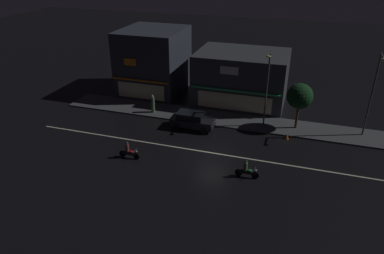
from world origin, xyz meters
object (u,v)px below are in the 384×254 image
(pedestrian_on_sidewalk, at_px, (153,104))
(motorcycle_following, at_px, (129,151))
(streetlamp_mid, at_px, (373,90))
(traffic_cone, at_px, (287,136))
(streetlamp_west, at_px, (267,84))
(motorcycle_lead, at_px, (246,170))
(parked_car_near_kerb, at_px, (192,120))

(pedestrian_on_sidewalk, relative_size, motorcycle_following, 1.04)
(streetlamp_mid, relative_size, motorcycle_following, 4.16)
(streetlamp_mid, distance_m, traffic_cone, 8.55)
(pedestrian_on_sidewalk, xyz_separation_m, traffic_cone, (14.28, -1.59, -0.78))
(streetlamp_west, relative_size, streetlamp_mid, 0.96)
(motorcycle_lead, xyz_separation_m, motorcycle_following, (-10.03, -0.20, 0.00))
(streetlamp_west, height_order, traffic_cone, streetlamp_west)
(streetlamp_mid, relative_size, traffic_cone, 14.36)
(streetlamp_west, xyz_separation_m, motorcycle_lead, (-0.07, -9.16, -3.94))
(streetlamp_west, relative_size, motorcycle_lead, 3.98)
(parked_car_near_kerb, height_order, motorcycle_following, parked_car_near_kerb)
(pedestrian_on_sidewalk, distance_m, parked_car_near_kerb, 5.55)
(streetlamp_mid, bearing_deg, pedestrian_on_sidewalk, -177.22)
(streetlamp_mid, xyz_separation_m, motorcycle_following, (-19.36, -10.19, -4.11))
(parked_car_near_kerb, distance_m, motorcycle_lead, 9.52)
(streetlamp_west, xyz_separation_m, parked_car_near_kerb, (-6.71, -2.34, -3.70))
(traffic_cone, bearing_deg, streetlamp_west, 144.22)
(motorcycle_lead, bearing_deg, traffic_cone, -110.47)
(streetlamp_mid, height_order, motorcycle_lead, streetlamp_mid)
(parked_car_near_kerb, bearing_deg, motorcycle_following, 64.22)
(streetlamp_mid, distance_m, motorcycle_following, 22.27)
(streetlamp_west, xyz_separation_m, pedestrian_on_sidewalk, (-11.82, -0.19, -3.52))
(motorcycle_lead, height_order, motorcycle_following, same)
(motorcycle_following, bearing_deg, pedestrian_on_sidewalk, -71.74)
(streetlamp_mid, bearing_deg, traffic_cone, -158.95)
(pedestrian_on_sidewalk, distance_m, motorcycle_lead, 14.79)
(streetlamp_mid, relative_size, motorcycle_lead, 4.16)
(streetlamp_mid, bearing_deg, motorcycle_following, -152.23)
(streetlamp_mid, bearing_deg, motorcycle_lead, -133.04)
(motorcycle_following, bearing_deg, motorcycle_lead, -171.22)
(parked_car_near_kerb, bearing_deg, motorcycle_lead, 134.23)
(pedestrian_on_sidewalk, bearing_deg, parked_car_near_kerb, 140.67)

